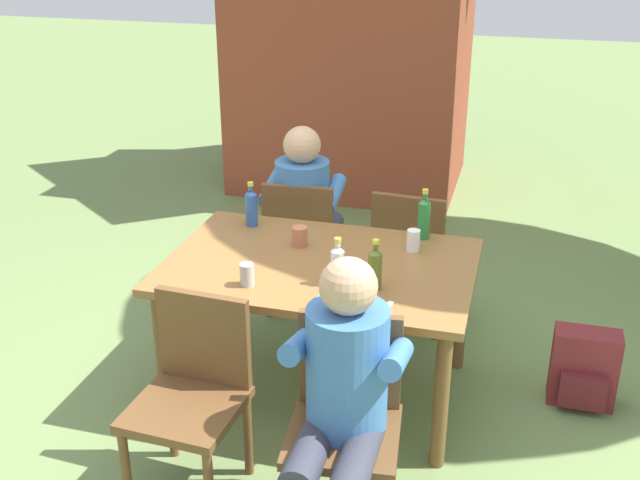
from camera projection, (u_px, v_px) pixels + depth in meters
name	position (u px, v px, depth m)	size (l,w,h in m)	color
ground_plane	(320.00, 389.00, 4.09)	(24.00, 24.00, 0.00)	#6B844C
dining_table	(320.00, 279.00, 3.83)	(1.50, 1.01, 0.74)	olive
chair_near_right	(346.00, 412.00, 3.11)	(0.49, 0.49, 0.87)	brown
chair_far_left	(302.00, 239.00, 4.68)	(0.47, 0.47, 0.87)	brown
chair_near_left	(193.00, 387.00, 3.27)	(0.47, 0.47, 0.87)	brown
chair_far_right	(411.00, 251.00, 4.52)	(0.47, 0.47, 0.87)	brown
person_in_white_shirt	(342.00, 393.00, 2.94)	(0.47, 0.61, 1.18)	#3D70B2
person_in_plaid_shirt	(306.00, 207.00, 4.71)	(0.47, 0.61, 1.18)	#3D70B2
bottle_olive	(375.00, 268.00, 3.50)	(0.06, 0.06, 0.24)	#566623
bottle_green	(424.00, 217.00, 4.02)	(0.06, 0.06, 0.27)	#287A38
bottle_clear	(338.00, 264.00, 3.55)	(0.06, 0.06, 0.23)	white
bottle_blue	(251.00, 207.00, 4.18)	(0.06, 0.06, 0.25)	#2D56A3
cup_steel	(247.00, 275.00, 3.55)	(0.07, 0.07, 0.11)	#B2B7BC
cup_white	(413.00, 240.00, 3.90)	(0.07, 0.07, 0.11)	white
cup_terracotta	(300.00, 236.00, 3.96)	(0.08, 0.08, 0.10)	#BC6B47
table_knife	(378.00, 315.00, 3.30)	(0.08, 0.24, 0.01)	silver
backpack_by_near_side	(584.00, 370.00, 3.91)	(0.33, 0.22, 0.41)	maroon
brick_kiosk	(353.00, 11.00, 6.57)	(2.21, 1.62, 2.87)	brown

